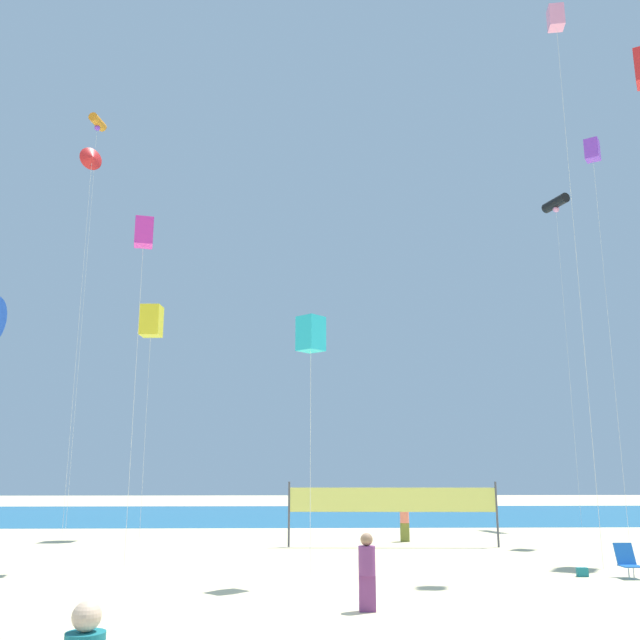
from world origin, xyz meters
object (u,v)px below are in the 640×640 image
at_px(beachgoer_teal_shirt, 179,420).
at_px(kite_violet_tube, 331,220).
at_px(kite_black_inflatable, 131,181).
at_px(folding_beach_chair, 632,450).
at_px(kite_magenta_delta, 431,153).
at_px(kite_lime_diamond, 540,145).
at_px(beachgoer_mustard_shirt, 432,420).
at_px(kite_yellow_inflatable, 568,43).
at_px(beach_handbag, 621,461).
at_px(kite_magenta_diamond, 344,169).
at_px(mother_figure, 271,530).
at_px(beachgoer_sage_shirt, 76,442).
at_px(kite_green_tube, 433,87).
at_px(volleyball_net, 374,406).
at_px(kite_black_tube, 412,199).
at_px(toddler_figure, 305,565).
at_px(kite_black_delta, 285,202).

height_order(beachgoer_teal_shirt, kite_violet_tube, kite_violet_tube).
bearing_deg(kite_black_inflatable, folding_beach_chair, -34.79).
xyz_separation_m(kite_magenta_delta, kite_lime_diamond, (3.24, -8.28, -2.96)).
height_order(beachgoer_mustard_shirt, kite_magenta_delta, kite_magenta_delta).
relative_size(folding_beach_chair, kite_yellow_inflatable, 0.05).
bearing_deg(kite_magenta_delta, beach_handbag, -85.26).
height_order(folding_beach_chair, kite_magenta_diamond, kite_magenta_diamond).
height_order(kite_black_inflatable, kite_magenta_delta, kite_magenta_delta).
height_order(kite_lime_diamond, kite_yellow_inflatable, kite_yellow_inflatable).
distance_m(mother_figure, beachgoer_sage_shirt, 12.23).
height_order(beachgoer_mustard_shirt, kite_green_tube, kite_green_tube).
distance_m(volleyball_net, beach_handbag, 13.15).
height_order(kite_magenta_diamond, kite_black_inflatable, kite_black_inflatable).
distance_m(kite_black_tube, kite_magenta_delta, 12.29).
xyz_separation_m(beachgoer_sage_shirt, kite_black_inflatable, (-2.56, 15.55, 13.56)).
relative_size(mother_figure, beachgoer_mustard_shirt, 1.05).
relative_size(folding_beach_chair, kite_magenta_delta, 0.05).
relative_size(volleyball_net, kite_black_inflatable, 0.48).
bearing_deg(folding_beach_chair, kite_black_inflatable, 130.62).
distance_m(kite_violet_tube, kite_black_tube, 3.90).
height_order(beach_handbag, kite_magenta_diamond, kite_magenta_diamond).
relative_size(beachgoer_mustard_shirt, kite_magenta_delta, 0.08).
relative_size(beachgoer_sage_shirt, kite_black_inflatable, 0.12).
bearing_deg(kite_black_inflatable, volleyball_net, -13.72).
relative_size(beachgoer_teal_shirt, kite_yellow_inflatable, 0.09).
relative_size(beachgoer_teal_shirt, kite_black_tube, 0.14).
relative_size(beachgoer_sage_shirt, kite_yellow_inflatable, 0.10).
xyz_separation_m(toddler_figure, beachgoer_sage_shirt, (-6.11, 10.85, 0.48)).
bearing_deg(beachgoer_sage_shirt, kite_black_delta, 47.65).
height_order(beach_handbag, kite_magenta_delta, kite_magenta_delta).
bearing_deg(kite_green_tube, beachgoer_sage_shirt, -138.89).
bearing_deg(kite_magenta_delta, folding_beach_chair, -82.35).
bearing_deg(beachgoer_teal_shirt, toddler_figure, 164.32).
xyz_separation_m(beach_handbag, kite_violet_tube, (-8.85, 6.74, 9.90)).
distance_m(folding_beach_chair, kite_magenta_diamond, 13.94).
xyz_separation_m(folding_beach_chair, kite_violet_tube, (-9.63, 6.16, 9.59)).
height_order(beachgoer_teal_shirt, kite_magenta_delta, kite_magenta_delta).
xyz_separation_m(volleyball_net, kite_green_tube, (3.73, 0.58, 17.95)).
bearing_deg(kite_magenta_diamond, beach_handbag, -9.70).
bearing_deg(toddler_figure, kite_green_tube, 75.24).
xyz_separation_m(beachgoer_sage_shirt, kite_violet_tube, (8.30, 7.47, 9.09)).
bearing_deg(kite_magenta_diamond, kite_magenta_delta, 63.44).
bearing_deg(volleyball_net, kite_magenta_delta, 46.71).
distance_m(mother_figure, beach_handbag, 16.26).
bearing_deg(kite_lime_diamond, volleyball_net, 158.42).
relative_size(beach_handbag, kite_black_delta, 0.03).
bearing_deg(kite_lime_diamond, beachgoer_teal_shirt, 163.63).
height_order(beachgoer_sage_shirt, kite_yellow_inflatable, kite_yellow_inflatable).
bearing_deg(kite_lime_diamond, kite_magenta_diamond, -147.74).
xyz_separation_m(toddler_figure, beach_handbag, (11.04, 11.58, -0.33)).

